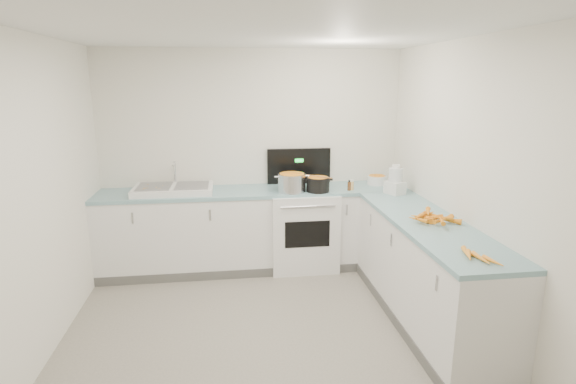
{
  "coord_description": "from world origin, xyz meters",
  "views": [
    {
      "loc": [
        -0.29,
        -3.26,
        2.14
      ],
      "look_at": [
        0.3,
        1.1,
        1.05
      ],
      "focal_mm": 28.0,
      "sensor_mm": 36.0,
      "label": 1
    }
  ],
  "objects": [
    {
      "name": "floor",
      "position": [
        0.0,
        0.0,
        0.0
      ],
      "size": [
        3.5,
        4.0,
        0.0
      ],
      "primitive_type": null,
      "color": "gray",
      "rests_on": "ground"
    },
    {
      "name": "ceiling",
      "position": [
        0.0,
        0.0,
        2.5
      ],
      "size": [
        3.5,
        4.0,
        0.0
      ],
      "primitive_type": null,
      "rotation": [
        3.14,
        0.0,
        0.0
      ],
      "color": "white",
      "rests_on": "ground"
    },
    {
      "name": "wall_back",
      "position": [
        0.0,
        2.0,
        1.25
      ],
      "size": [
        3.5,
        0.0,
        2.5
      ],
      "primitive_type": null,
      "rotation": [
        1.57,
        0.0,
        0.0
      ],
      "color": "white",
      "rests_on": "ground"
    },
    {
      "name": "wall_front",
      "position": [
        0.0,
        -2.0,
        1.25
      ],
      "size": [
        3.5,
        0.0,
        2.5
      ],
      "primitive_type": null,
      "rotation": [
        -1.57,
        0.0,
        0.0
      ],
      "color": "white",
      "rests_on": "ground"
    },
    {
      "name": "wall_left",
      "position": [
        -1.75,
        0.0,
        1.25
      ],
      "size": [
        0.0,
        4.0,
        2.5
      ],
      "primitive_type": null,
      "rotation": [
        1.57,
        0.0,
        1.57
      ],
      "color": "white",
      "rests_on": "ground"
    },
    {
      "name": "wall_right",
      "position": [
        1.75,
        0.0,
        1.25
      ],
      "size": [
        0.0,
        4.0,
        2.5
      ],
      "primitive_type": null,
      "rotation": [
        1.57,
        0.0,
        -1.57
      ],
      "color": "white",
      "rests_on": "ground"
    },
    {
      "name": "counter_back",
      "position": [
        0.0,
        1.7,
        0.47
      ],
      "size": [
        3.5,
        0.62,
        0.94
      ],
      "color": "white",
      "rests_on": "ground"
    },
    {
      "name": "counter_right",
      "position": [
        1.45,
        0.3,
        0.47
      ],
      "size": [
        0.62,
        2.2,
        0.94
      ],
      "color": "white",
      "rests_on": "ground"
    },
    {
      "name": "stove",
      "position": [
        0.55,
        1.69,
        0.47
      ],
      "size": [
        0.76,
        0.65,
        1.36
      ],
      "color": "white",
      "rests_on": "ground"
    },
    {
      "name": "sink",
      "position": [
        -0.9,
        1.7,
        0.98
      ],
      "size": [
        0.86,
        0.52,
        0.31
      ],
      "color": "white",
      "rests_on": "counter_back"
    },
    {
      "name": "steel_pot",
      "position": [
        0.4,
        1.55,
        1.03
      ],
      "size": [
        0.31,
        0.31,
        0.22
      ],
      "primitive_type": "cylinder",
      "rotation": [
        0.0,
        0.0,
        0.02
      ],
      "color": "silver",
      "rests_on": "stove"
    },
    {
      "name": "black_pot",
      "position": [
        0.69,
        1.52,
        1.01
      ],
      "size": [
        0.26,
        0.26,
        0.18
      ],
      "primitive_type": "cylinder",
      "rotation": [
        0.0,
        0.0,
        0.04
      ],
      "color": "black",
      "rests_on": "stove"
    },
    {
      "name": "wooden_spoon",
      "position": [
        0.69,
        1.52,
        1.11
      ],
      "size": [
        0.28,
        0.24,
        0.02
      ],
      "primitive_type": "cylinder",
      "rotation": [
        1.57,
        0.0,
        0.86
      ],
      "color": "#AD7A47",
      "rests_on": "black_pot"
    },
    {
      "name": "mixing_bowl",
      "position": [
        1.46,
        1.78,
        0.99
      ],
      "size": [
        0.29,
        0.29,
        0.11
      ],
      "primitive_type": "cylinder",
      "rotation": [
        0.0,
        0.0,
        -0.3
      ],
      "color": "white",
      "rests_on": "counter_back"
    },
    {
      "name": "extract_bottle",
      "position": [
        1.05,
        1.52,
        0.99
      ],
      "size": [
        0.04,
        0.04,
        0.1
      ],
      "primitive_type": "cylinder",
      "color": "#593319",
      "rests_on": "counter_back"
    },
    {
      "name": "spice_jar",
      "position": [
        1.08,
        1.54,
        0.99
      ],
      "size": [
        0.06,
        0.06,
        0.1
      ],
      "primitive_type": "cylinder",
      "color": "#E5B266",
      "rests_on": "counter_back"
    },
    {
      "name": "food_processor",
      "position": [
        1.5,
        1.3,
        1.08
      ],
      "size": [
        0.22,
        0.24,
        0.32
      ],
      "color": "white",
      "rests_on": "counter_right"
    },
    {
      "name": "carrot_pile",
      "position": [
        1.48,
        0.31,
        0.97
      ],
      "size": [
        0.44,
        0.49,
        0.09
      ],
      "color": "orange",
      "rests_on": "counter_right"
    },
    {
      "name": "peeled_carrots",
      "position": [
        1.39,
        -0.56,
        0.96
      ],
      "size": [
        0.2,
        0.36,
        0.04
      ],
      "color": "orange",
      "rests_on": "counter_right"
    },
    {
      "name": "peelings",
      "position": [
        -1.13,
        1.67,
        1.02
      ],
      "size": [
        0.21,
        0.29,
        0.01
      ],
      "color": "tan",
      "rests_on": "sink"
    }
  ]
}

